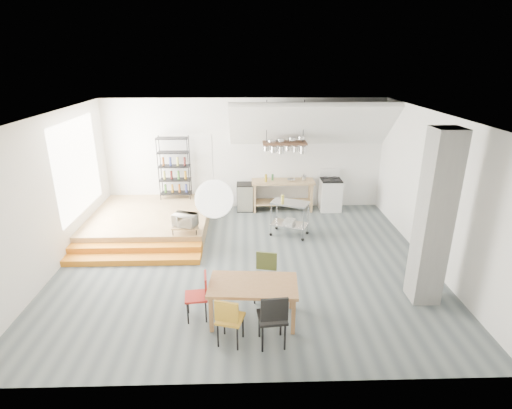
{
  "coord_description": "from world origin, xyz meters",
  "views": [
    {
      "loc": [
        0.0,
        -7.84,
        4.27
      ],
      "look_at": [
        0.25,
        0.8,
        1.06
      ],
      "focal_mm": 28.0,
      "sensor_mm": 36.0,
      "label": 1
    }
  ],
  "objects_px": {
    "dining_table": "(253,288)",
    "mini_fridge": "(245,197)",
    "rolling_cart": "(290,214)",
    "stove": "(330,194)"
  },
  "relations": [
    {
      "from": "stove",
      "to": "dining_table",
      "type": "relative_size",
      "value": 0.76
    },
    {
      "from": "dining_table",
      "to": "mini_fridge",
      "type": "distance_m",
      "value": 5.27
    },
    {
      "from": "dining_table",
      "to": "stove",
      "type": "bearing_deg",
      "value": 69.63
    },
    {
      "from": "stove",
      "to": "mini_fridge",
      "type": "xyz_separation_m",
      "value": [
        -2.5,
        0.04,
        -0.08
      ]
    },
    {
      "from": "stove",
      "to": "dining_table",
      "type": "bearing_deg",
      "value": -114.53
    },
    {
      "from": "dining_table",
      "to": "mini_fridge",
      "type": "relative_size",
      "value": 1.91
    },
    {
      "from": "dining_table",
      "to": "rolling_cart",
      "type": "bearing_deg",
      "value": 78.09
    },
    {
      "from": "mini_fridge",
      "to": "rolling_cart",
      "type": "bearing_deg",
      "value": -58.46
    },
    {
      "from": "stove",
      "to": "rolling_cart",
      "type": "xyz_separation_m",
      "value": [
        -1.39,
        -1.77,
        0.1
      ]
    },
    {
      "from": "rolling_cart",
      "to": "stove",
      "type": "bearing_deg",
      "value": 75.43
    }
  ]
}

